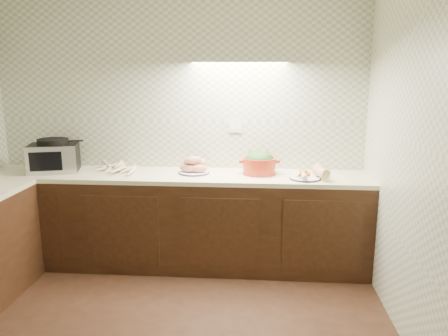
# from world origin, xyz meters

# --- Properties ---
(room) EXTENTS (3.60, 3.60, 2.60)m
(room) POSITION_xyz_m (0.00, 0.00, 1.63)
(room) COLOR black
(room) RESTS_ON ground
(counter) EXTENTS (3.60, 3.60, 0.90)m
(counter) POSITION_xyz_m (-0.68, 0.68, 0.45)
(counter) COLOR black
(counter) RESTS_ON ground
(toaster_oven) EXTENTS (0.52, 0.45, 0.32)m
(toaster_oven) POSITION_xyz_m (-1.17, 1.52, 1.05)
(toaster_oven) COLOR black
(toaster_oven) RESTS_ON counter
(parsnip_pile) EXTENTS (0.39, 0.46, 0.08)m
(parsnip_pile) POSITION_xyz_m (-0.55, 1.53, 0.93)
(parsnip_pile) COLOR beige
(parsnip_pile) RESTS_ON counter
(sweet_potato_plate) EXTENTS (0.29, 0.29, 0.17)m
(sweet_potato_plate) POSITION_xyz_m (0.17, 1.55, 0.96)
(sweet_potato_plate) COLOR #191D41
(sweet_potato_plate) RESTS_ON counter
(onion_bowl) EXTENTS (0.15, 0.15, 0.12)m
(onion_bowl) POSITION_xyz_m (0.18, 1.66, 0.94)
(onion_bowl) COLOR black
(onion_bowl) RESTS_ON counter
(dutch_oven) EXTENTS (0.38, 0.33, 0.21)m
(dutch_oven) POSITION_xyz_m (0.79, 1.57, 1.00)
(dutch_oven) COLOR #AB2E1A
(dutch_oven) RESTS_ON counter
(veg_plate) EXTENTS (0.35, 0.33, 0.13)m
(veg_plate) POSITION_xyz_m (1.26, 1.42, 0.95)
(veg_plate) COLOR #191D41
(veg_plate) RESTS_ON counter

